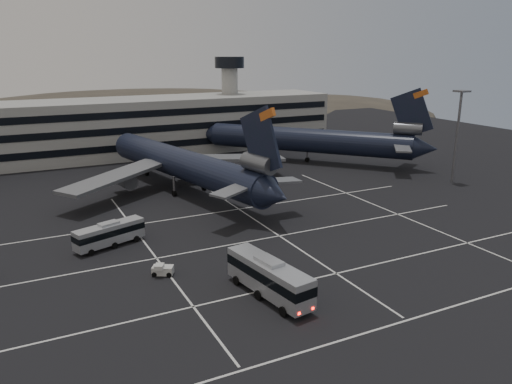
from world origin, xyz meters
TOP-DOWN VIEW (x-y plane):
  - ground at (0.00, 0.00)m, footprint 260.00×260.00m
  - lane_markings at (0.95, 0.72)m, footprint 90.00×55.62m
  - terminal at (-2.95, 71.14)m, footprint 125.00×26.00m
  - hills at (17.99, 170.00)m, footprint 352.00×180.00m
  - lightpole_right at (58.00, 15.00)m, footprint 2.40×2.40m
  - trijet_main at (7.47, 32.34)m, footprint 46.40×57.28m
  - trijet_far at (42.53, 43.44)m, footprint 42.71×46.56m
  - bus_near at (2.14, -11.42)m, footprint 4.69×12.57m
  - bus_far at (-10.49, 10.81)m, footprint 9.97×5.41m
  - tug_b at (-6.56, -1.19)m, footprint 2.79×2.44m

SIDE VIEW (x-z plane):
  - hills at x=17.99m, z-range -34.07..9.93m
  - ground at x=0.00m, z-range 0.00..0.00m
  - lane_markings at x=0.95m, z-range 0.00..0.01m
  - tug_b at x=-6.56m, z-range -0.09..1.45m
  - bus_far at x=-10.49m, z-range 0.16..3.61m
  - bus_near at x=2.14m, z-range 0.20..4.54m
  - trijet_main at x=7.47m, z-range -3.79..14.29m
  - trijet_far at x=42.53m, z-range -3.61..14.47m
  - terminal at x=-2.95m, z-range -5.07..18.93m
  - lightpole_right at x=58.00m, z-range 2.68..20.95m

